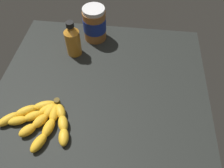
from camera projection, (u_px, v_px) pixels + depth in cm
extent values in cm
cube|color=black|center=(103.00, 86.00, 84.35)|extent=(79.11, 70.14, 3.36)
ellipsoid|color=gold|center=(44.00, 105.00, 75.23)|extent=(8.28, 5.67, 3.05)
ellipsoid|color=gold|center=(26.00, 111.00, 73.92)|extent=(8.11, 6.75, 3.05)
ellipsoid|color=gold|center=(8.00, 119.00, 71.95)|extent=(7.63, 7.57, 3.05)
ellipsoid|color=gold|center=(47.00, 109.00, 74.45)|extent=(6.57, 6.61, 2.91)
ellipsoid|color=gold|center=(33.00, 116.00, 72.79)|extent=(6.95, 5.94, 2.91)
ellipsoid|color=gold|center=(18.00, 121.00, 71.71)|extent=(7.02, 5.01, 2.91)
ellipsoid|color=gold|center=(50.00, 111.00, 73.83)|extent=(5.28, 6.72, 3.20)
ellipsoid|color=gold|center=(40.00, 121.00, 71.48)|extent=(5.94, 6.73, 3.20)
ellipsoid|color=gold|center=(28.00, 130.00, 69.45)|extent=(6.42, 6.51, 3.20)
ellipsoid|color=gold|center=(55.00, 113.00, 73.29)|extent=(3.41, 7.04, 3.19)
ellipsoid|color=gold|center=(49.00, 128.00, 70.00)|extent=(4.38, 7.40, 3.19)
ellipsoid|color=gold|center=(39.00, 143.00, 66.92)|extent=(5.60, 7.63, 3.19)
ellipsoid|color=gold|center=(60.00, 111.00, 73.67)|extent=(5.79, 6.83, 3.23)
ellipsoid|color=gold|center=(63.00, 124.00, 70.91)|extent=(5.19, 6.78, 3.23)
ellipsoid|color=gold|center=(64.00, 137.00, 68.03)|extent=(4.48, 6.58, 3.23)
cylinder|color=brown|center=(57.00, 102.00, 75.72)|extent=(2.00, 2.00, 3.00)
cylinder|color=#9E602D|center=(95.00, 25.00, 93.87)|extent=(9.75, 9.75, 13.43)
cylinder|color=navy|center=(95.00, 24.00, 93.34)|extent=(9.94, 9.94, 6.04)
cylinder|color=silver|center=(93.00, 10.00, 87.90)|extent=(9.27, 9.27, 1.62)
cylinder|color=orange|center=(73.00, 43.00, 88.85)|extent=(6.17, 6.17, 11.00)
cone|color=orange|center=(71.00, 29.00, 83.44)|extent=(6.17, 6.17, 2.64)
cylinder|color=black|center=(70.00, 24.00, 81.60)|extent=(3.10, 3.10, 1.98)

